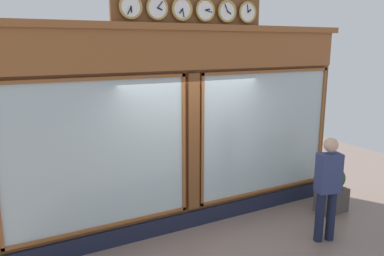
% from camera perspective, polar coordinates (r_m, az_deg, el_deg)
% --- Properties ---
extents(shop_facade, '(6.23, 0.42, 3.87)m').
position_cam_1_polar(shop_facade, '(6.38, -0.54, 0.10)').
color(shop_facade, brown).
rests_on(shop_facade, ground_plane).
extents(pedestrian, '(0.41, 0.31, 1.69)m').
position_cam_1_polar(pedestrian, '(6.40, 19.52, -8.02)').
color(pedestrian, '#191E38').
rests_on(pedestrian, ground_plane).
extents(planter_box, '(0.56, 0.36, 0.45)m').
position_cam_1_polar(planter_box, '(7.77, 20.00, -10.01)').
color(planter_box, '#4C4742').
rests_on(planter_box, ground_plane).
extents(planter_shrub, '(0.43, 0.43, 0.43)m').
position_cam_1_polar(planter_shrub, '(7.61, 20.24, -6.94)').
color(planter_shrub, '#285623').
rests_on(planter_shrub, planter_box).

